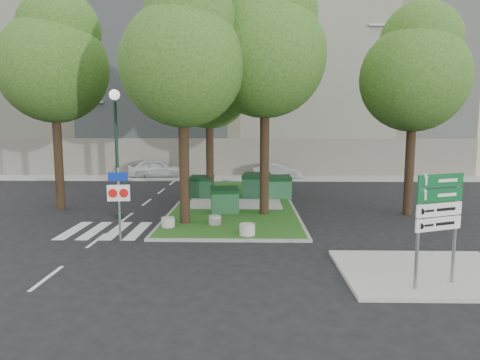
{
  "coord_description": "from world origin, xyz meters",
  "views": [
    {
      "loc": [
        1.29,
        -15.64,
        4.37
      ],
      "look_at": [
        0.89,
        2.5,
        2.0
      ],
      "focal_mm": 32.0,
      "sensor_mm": 36.0,
      "label": 1
    }
  ],
  "objects_px": {
    "bollard_mid": "(215,220)",
    "car_silver": "(277,171)",
    "tree_street_left": "(55,58)",
    "tree_median_far": "(265,61)",
    "tree_median_near_left": "(185,53)",
    "street_lamp": "(116,138)",
    "tree_median_mid": "(211,78)",
    "traffic_sign_pole": "(119,194)",
    "tree_street_right": "(416,68)",
    "tree_median_near_right": "(267,45)",
    "directional_sign": "(438,212)",
    "car_white": "(157,168)",
    "dumpster_a": "(202,187)",
    "litter_bin": "(278,183)",
    "dumpster_d": "(279,187)",
    "dumpster_c": "(256,186)",
    "bollard_right": "(247,229)",
    "dumpster_b": "(225,200)",
    "bollard_left": "(168,222)"
  },
  "relations": [
    {
      "from": "tree_median_far",
      "to": "tree_median_mid",
      "type": "bearing_deg",
      "value": -136.85
    },
    {
      "from": "bollard_mid",
      "to": "car_silver",
      "type": "bearing_deg",
      "value": 77.28
    },
    {
      "from": "tree_median_mid",
      "to": "dumpster_b",
      "type": "distance_m",
      "value": 7.7
    },
    {
      "from": "bollard_right",
      "to": "dumpster_a",
      "type": "bearing_deg",
      "value": 107.43
    },
    {
      "from": "bollard_right",
      "to": "directional_sign",
      "type": "relative_size",
      "value": 0.2
    },
    {
      "from": "bollard_mid",
      "to": "traffic_sign_pole",
      "type": "xyz_separation_m",
      "value": [
        -3.4,
        -2.25,
        1.47
      ]
    },
    {
      "from": "dumpster_d",
      "to": "bollard_mid",
      "type": "xyz_separation_m",
      "value": [
        -3.18,
        -6.67,
        -0.45
      ]
    },
    {
      "from": "tree_median_mid",
      "to": "bollard_mid",
      "type": "height_order",
      "value": "tree_median_mid"
    },
    {
      "from": "dumpster_b",
      "to": "litter_bin",
      "type": "distance_m",
      "value": 8.79
    },
    {
      "from": "dumpster_d",
      "to": "directional_sign",
      "type": "height_order",
      "value": "directional_sign"
    },
    {
      "from": "dumpster_d",
      "to": "car_silver",
      "type": "xyz_separation_m",
      "value": [
        0.5,
        9.62,
        -0.13
      ]
    },
    {
      "from": "dumpster_a",
      "to": "dumpster_c",
      "type": "bearing_deg",
      "value": 3.93
    },
    {
      "from": "tree_median_mid",
      "to": "bollard_right",
      "type": "bearing_deg",
      "value": -76.05
    },
    {
      "from": "bollard_mid",
      "to": "tree_median_far",
      "type": "bearing_deg",
      "value": 75.91
    },
    {
      "from": "tree_median_far",
      "to": "car_white",
      "type": "bearing_deg",
      "value": 141.51
    },
    {
      "from": "dumpster_a",
      "to": "litter_bin",
      "type": "distance_m",
      "value": 6.03
    },
    {
      "from": "street_lamp",
      "to": "tree_median_near_left",
      "type": "bearing_deg",
      "value": -21.93
    },
    {
      "from": "dumpster_a",
      "to": "car_silver",
      "type": "height_order",
      "value": "dumpster_a"
    },
    {
      "from": "tree_median_near_left",
      "to": "street_lamp",
      "type": "bearing_deg",
      "value": 158.07
    },
    {
      "from": "bollard_right",
      "to": "tree_median_far",
      "type": "bearing_deg",
      "value": 84.69
    },
    {
      "from": "tree_street_right",
      "to": "car_silver",
      "type": "bearing_deg",
      "value": 112.55
    },
    {
      "from": "directional_sign",
      "to": "bollard_mid",
      "type": "bearing_deg",
      "value": 110.82
    },
    {
      "from": "street_lamp",
      "to": "car_silver",
      "type": "xyz_separation_m",
      "value": [
        8.34,
        14.58,
        -3.11
      ]
    },
    {
      "from": "litter_bin",
      "to": "tree_street_right",
      "type": "bearing_deg",
      "value": -53.13
    },
    {
      "from": "dumpster_c",
      "to": "dumpster_d",
      "type": "relative_size",
      "value": 1.16
    },
    {
      "from": "street_lamp",
      "to": "dumpster_d",
      "type": "bearing_deg",
      "value": 32.32
    },
    {
      "from": "dumpster_b",
      "to": "dumpster_a",
      "type": "bearing_deg",
      "value": 102.11
    },
    {
      "from": "tree_median_mid",
      "to": "traffic_sign_pole",
      "type": "height_order",
      "value": "tree_median_mid"
    },
    {
      "from": "tree_median_mid",
      "to": "tree_median_far",
      "type": "xyz_separation_m",
      "value": [
        3.2,
        3.0,
        1.34
      ]
    },
    {
      "from": "car_silver",
      "to": "litter_bin",
      "type": "bearing_deg",
      "value": -177.43
    },
    {
      "from": "directional_sign",
      "to": "car_white",
      "type": "xyz_separation_m",
      "value": [
        -12.41,
        23.44,
        -1.31
      ]
    },
    {
      "from": "bollard_mid",
      "to": "litter_bin",
      "type": "height_order",
      "value": "litter_bin"
    },
    {
      "from": "street_lamp",
      "to": "dumpster_a",
      "type": "bearing_deg",
      "value": 57.28
    },
    {
      "from": "tree_street_left",
      "to": "tree_street_right",
      "type": "height_order",
      "value": "tree_street_left"
    },
    {
      "from": "dumpster_c",
      "to": "dumpster_d",
      "type": "height_order",
      "value": "dumpster_c"
    },
    {
      "from": "tree_median_near_right",
      "to": "tree_median_far",
      "type": "bearing_deg",
      "value": 88.47
    },
    {
      "from": "tree_street_left",
      "to": "tree_median_far",
      "type": "bearing_deg",
      "value": 29.28
    },
    {
      "from": "bollard_mid",
      "to": "car_white",
      "type": "xyz_separation_m",
      "value": [
        -6.03,
        16.58,
        0.49
      ]
    },
    {
      "from": "tree_median_near_right",
      "to": "dumpster_d",
      "type": "distance_m",
      "value": 8.48
    },
    {
      "from": "car_silver",
      "to": "dumpster_d",
      "type": "bearing_deg",
      "value": -177.35
    },
    {
      "from": "tree_street_left",
      "to": "bollard_left",
      "type": "height_order",
      "value": "tree_street_left"
    },
    {
      "from": "bollard_left",
      "to": "car_silver",
      "type": "distance_m",
      "value": 17.7
    },
    {
      "from": "bollard_mid",
      "to": "car_white",
      "type": "distance_m",
      "value": 17.65
    },
    {
      "from": "tree_median_near_left",
      "to": "directional_sign",
      "type": "distance_m",
      "value": 11.69
    },
    {
      "from": "tree_street_right",
      "to": "tree_street_left",
      "type": "bearing_deg",
      "value": 176.73
    },
    {
      "from": "street_lamp",
      "to": "tree_median_mid",
      "type": "bearing_deg",
      "value": 52.49
    },
    {
      "from": "tree_median_far",
      "to": "street_lamp",
      "type": "relative_size",
      "value": 2.01
    },
    {
      "from": "tree_median_near_left",
      "to": "car_white",
      "type": "distance_m",
      "value": 18.16
    },
    {
      "from": "bollard_mid",
      "to": "car_silver",
      "type": "relative_size",
      "value": 0.14
    },
    {
      "from": "bollard_mid",
      "to": "tree_median_mid",
      "type": "bearing_deg",
      "value": 96.14
    }
  ]
}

